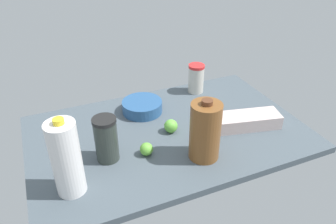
{
  "coord_description": "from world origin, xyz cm",
  "views": [
    {
      "loc": [
        46.89,
        109.45,
        86.72
      ],
      "look_at": [
        0.0,
        0.0,
        13.0
      ],
      "focal_mm": 35.0,
      "sensor_mm": 36.0,
      "label": 1
    }
  ],
  "objects": [
    {
      "name": "chocolate_milk_jug",
      "position": [
        -6.26,
        21.26,
        15.02
      ],
      "size": [
        11.99,
        11.99,
        25.6
      ],
      "color": "brown",
      "rests_on": "countertop"
    },
    {
      "name": "lime_far_back",
      "position": [
        -1.03,
        0.82,
        5.98
      ],
      "size": [
        5.96,
        5.96,
        5.96
      ],
      "primitive_type": "sphere",
      "color": "#65BA40",
      "rests_on": "countertop"
    },
    {
      "name": "egg_carton",
      "position": [
        -33.43,
        10.27,
        6.08
      ],
      "size": [
        32.5,
        17.21,
        6.16
      ],
      "primitive_type": "cube",
      "rotation": [
        0.0,
        0.0,
        -0.22
      ],
      "color": "beige",
      "rests_on": "countertop"
    },
    {
      "name": "countertop",
      "position": [
        0.0,
        0.0,
        1.5
      ],
      "size": [
        120.0,
        76.0,
        3.0
      ],
      "primitive_type": "cube",
      "color": "#455159",
      "rests_on": "ground"
    },
    {
      "name": "milk_jug",
      "position": [
        44.86,
        19.63,
        17.05
      ],
      "size": [
        10.04,
        10.04,
        29.67
      ],
      "color": "white",
      "rests_on": "countertop"
    },
    {
      "name": "tumbler_cup",
      "position": [
        -28.42,
        -28.59,
        10.74
      ],
      "size": [
        8.46,
        8.46,
        15.4
      ],
      "color": "beige",
      "rests_on": "countertop"
    },
    {
      "name": "lime_near_front",
      "position": [
        14.28,
        11.49,
        5.65
      ],
      "size": [
        5.31,
        5.31,
        5.31
      ],
      "primitive_type": "sphere",
      "color": "#63AD3A",
      "rests_on": "countertop"
    },
    {
      "name": "mixing_bowl",
      "position": [
        4.91,
        -20.2,
        5.81
      ],
      "size": [
        19.29,
        19.29,
        5.62
      ],
      "primitive_type": "cylinder",
      "color": "#295386",
      "rests_on": "countertop"
    },
    {
      "name": "shaker_bottle",
      "position": [
        29.0,
        7.83,
        12.34
      ],
      "size": [
        9.16,
        9.16,
        18.6
      ],
      "color": "#2F3731",
      "rests_on": "countertop"
    }
  ]
}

